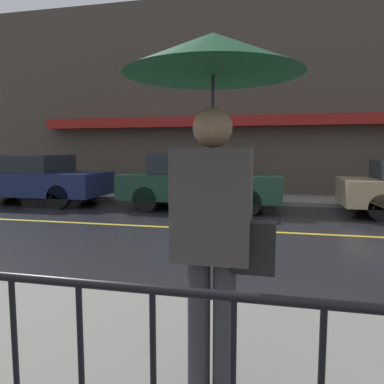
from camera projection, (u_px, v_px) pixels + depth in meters
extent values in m
plane|color=black|center=(270.00, 232.00, 7.38)|extent=(80.00, 80.00, 0.00)
cube|color=gray|center=(274.00, 199.00, 11.94)|extent=(28.00, 2.07, 0.11)
cube|color=gold|center=(270.00, 232.00, 7.38)|extent=(25.20, 0.12, 0.01)
cube|color=#4C4238|center=(276.00, 96.00, 12.71)|extent=(28.00, 0.30, 6.93)
cube|color=maroon|center=(276.00, 120.00, 12.39)|extent=(16.80, 0.55, 0.35)
cylinder|color=black|center=(234.00, 297.00, 1.27)|extent=(12.00, 0.04, 0.04)
cylinder|color=#333338|center=(199.00, 325.00, 2.30)|extent=(0.14, 0.14, 0.84)
cylinder|color=#333338|center=(224.00, 328.00, 2.26)|extent=(0.14, 0.14, 0.84)
cube|color=#47423D|center=(212.00, 205.00, 2.20)|extent=(0.45, 0.27, 0.66)
sphere|color=#A57856|center=(213.00, 128.00, 2.15)|extent=(0.23, 0.23, 0.23)
cylinder|color=#262628|center=(213.00, 141.00, 2.16)|extent=(0.02, 0.02, 0.74)
cone|color=#144723|center=(213.00, 54.00, 2.10)|extent=(1.03, 1.03, 0.23)
cube|color=black|center=(254.00, 247.00, 2.17)|extent=(0.24, 0.12, 0.30)
cube|color=#19234C|center=(32.00, 183.00, 11.41)|extent=(4.58, 1.83, 0.68)
cube|color=#1E2328|center=(26.00, 163.00, 11.38)|extent=(2.38, 1.69, 0.52)
cylinder|color=black|center=(88.00, 191.00, 11.90)|extent=(0.66, 0.22, 0.66)
cylinder|color=black|center=(59.00, 197.00, 10.34)|extent=(0.66, 0.22, 0.66)
cylinder|color=black|center=(11.00, 189.00, 12.54)|extent=(0.66, 0.22, 0.66)
cube|color=#193828|center=(201.00, 187.00, 10.22)|extent=(4.33, 1.76, 0.68)
cube|color=#1E2328|center=(195.00, 163.00, 10.19)|extent=(2.25, 1.62, 0.57)
cylinder|color=black|center=(253.00, 195.00, 10.70)|extent=(0.67, 0.22, 0.67)
cylinder|color=black|center=(248.00, 202.00, 9.21)|extent=(0.67, 0.22, 0.67)
cylinder|color=black|center=(163.00, 193.00, 11.30)|extent=(0.67, 0.22, 0.67)
cylinder|color=black|center=(145.00, 199.00, 9.81)|extent=(0.67, 0.22, 0.67)
cylinder|color=black|center=(366.00, 199.00, 10.05)|extent=(0.63, 0.22, 0.63)
cylinder|color=black|center=(382.00, 208.00, 8.50)|extent=(0.63, 0.22, 0.63)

